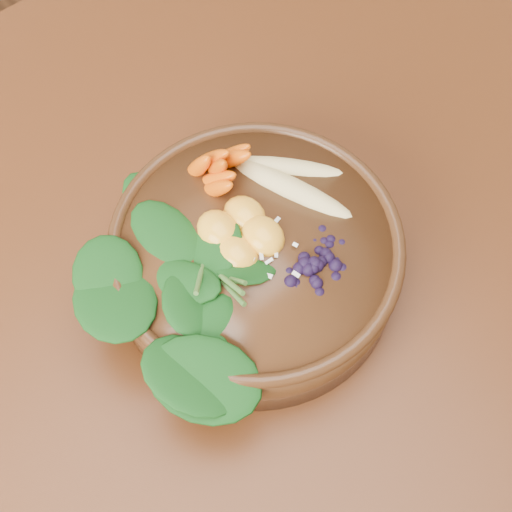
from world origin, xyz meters
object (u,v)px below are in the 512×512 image
at_px(blueberry_pile, 315,255).
at_px(carrot_cluster, 209,149).
at_px(banana_halves, 290,169).
at_px(mandarin_cluster, 240,225).
at_px(dining_table, 235,281).
at_px(kale_heap, 177,243).
at_px(stoneware_bowl, 256,261).

bearing_deg(blueberry_pile, carrot_cluster, 94.62).
distance_m(carrot_cluster, blueberry_pile, 0.14).
bearing_deg(banana_halves, carrot_cluster, 113.06).
bearing_deg(mandarin_cluster, blueberry_pile, -65.09).
height_order(carrot_cluster, banana_halves, carrot_cluster).
xyz_separation_m(carrot_cluster, blueberry_pile, (0.01, -0.14, -0.02)).
distance_m(dining_table, carrot_cluster, 0.21).
height_order(kale_heap, blueberry_pile, kale_heap).
bearing_deg(blueberry_pile, banana_halves, 62.66).
distance_m(banana_halves, mandarin_cluster, 0.08).
relative_size(stoneware_bowl, carrot_cluster, 3.62).
distance_m(kale_heap, carrot_cluster, 0.10).
bearing_deg(kale_heap, banana_halves, 0.63).
bearing_deg(dining_table, mandarin_cluster, -110.75).
xyz_separation_m(dining_table, mandarin_cluster, (-0.01, -0.03, 0.18)).
xyz_separation_m(dining_table, kale_heap, (-0.07, -0.01, 0.19)).
relative_size(dining_table, banana_halves, 10.39).
distance_m(kale_heap, mandarin_cluster, 0.06).
distance_m(carrot_cluster, banana_halves, 0.08).
xyz_separation_m(carrot_cluster, mandarin_cluster, (-0.02, -0.07, -0.02)).
distance_m(carrot_cluster, mandarin_cluster, 0.08).
relative_size(dining_table, carrot_cluster, 20.79).
bearing_deg(banana_halves, mandarin_cluster, 170.25).
relative_size(carrot_cluster, banana_halves, 0.50).
xyz_separation_m(dining_table, banana_halves, (0.07, -0.01, 0.18)).
xyz_separation_m(dining_table, blueberry_pile, (0.02, -0.10, 0.19)).
bearing_deg(mandarin_cluster, stoneware_bowl, -72.17).
xyz_separation_m(stoneware_bowl, carrot_cluster, (0.01, 0.09, 0.08)).
distance_m(kale_heap, blueberry_pile, 0.12).
distance_m(kale_heap, banana_halves, 0.14).
distance_m(dining_table, kale_heap, 0.20).
distance_m(dining_table, blueberry_pile, 0.21).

